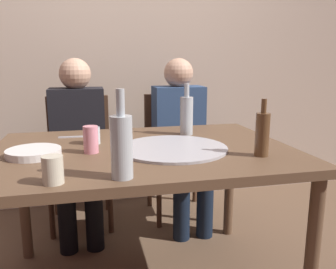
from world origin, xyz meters
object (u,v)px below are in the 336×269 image
object	(u,v)px
wine_bottle	(187,115)
chair_right	(176,146)
tumbler_near	(53,170)
dining_table	(144,163)
table_knife	(79,137)
guest_in_beanie	(181,134)
guest_in_sweater	(78,139)
pizza_tray	(173,148)
water_bottle	(122,145)
beer_bottle	(262,133)
tumbler_far	(92,136)
soda_can	(91,139)
plate_stack	(34,152)
chair_left	(80,151)

from	to	relation	value
wine_bottle	chair_right	bearing A→B (deg)	80.47
tumbler_near	chair_right	size ratio (longest dim) A/B	0.11
tumbler_near	dining_table	bearing A→B (deg)	47.82
table_knife	chair_right	world-z (taller)	chair_right
dining_table	wine_bottle	bearing A→B (deg)	40.94
tumbler_near	guest_in_beanie	world-z (taller)	guest_in_beanie
guest_in_beanie	guest_in_sweater	bearing A→B (deg)	0.00
pizza_tray	water_bottle	xyz separation A→B (m)	(-0.27, -0.35, 0.11)
beer_bottle	chair_right	xyz separation A→B (m)	(-0.09, 1.16, -0.33)
dining_table	guest_in_beanie	world-z (taller)	guest_in_beanie
dining_table	tumbler_far	distance (m)	0.30
water_bottle	tumbler_far	world-z (taller)	water_bottle
tumbler_near	guest_in_sweater	size ratio (longest dim) A/B	0.08
table_knife	soda_can	bearing A→B (deg)	-78.80
guest_in_sweater	guest_in_beanie	bearing A→B (deg)	-180.00
beer_bottle	plate_stack	world-z (taller)	beer_bottle
chair_left	water_bottle	bearing A→B (deg)	97.89
pizza_tray	chair_left	world-z (taller)	chair_left
water_bottle	tumbler_far	bearing A→B (deg)	99.70
tumbler_near	guest_in_beanie	distance (m)	1.40
pizza_tray	chair_left	xyz separation A→B (m)	(-0.45, 0.96, -0.24)
dining_table	plate_stack	distance (m)	0.50
chair_left	guest_in_sweater	distance (m)	0.20
chair_left	dining_table	bearing A→B (deg)	109.72
guest_in_beanie	beer_bottle	bearing A→B (deg)	94.84
dining_table	chair_left	bearing A→B (deg)	109.72
pizza_tray	chair_left	size ratio (longest dim) A/B	0.57
soda_can	plate_stack	size ratio (longest dim) A/B	0.52
table_knife	guest_in_beanie	size ratio (longest dim) A/B	0.19
beer_bottle	plate_stack	xyz separation A→B (m)	(-0.97, 0.22, -0.08)
dining_table	chair_right	bearing A→B (deg)	66.48
soda_can	water_bottle	bearing A→B (deg)	-74.74
tumbler_near	soda_can	world-z (taller)	soda_can
wine_bottle	plate_stack	distance (m)	0.83
pizza_tray	chair_right	world-z (taller)	chair_right
guest_in_sweater	chair_left	bearing A→B (deg)	-90.00
dining_table	chair_right	distance (m)	1.00
guest_in_sweater	table_knife	bearing A→B (deg)	92.70
water_bottle	chair_left	world-z (taller)	water_bottle
wine_bottle	chair_right	size ratio (longest dim) A/B	0.32
tumbler_far	guest_in_sweater	xyz separation A→B (m)	(-0.09, 0.61, -0.15)
guest_in_sweater	dining_table	bearing A→B (deg)	113.31
soda_can	chair_left	size ratio (longest dim) A/B	0.14
table_knife	guest_in_sweater	world-z (taller)	guest_in_sweater
pizza_tray	guest_in_beanie	world-z (taller)	guest_in_beanie
tumbler_far	soda_can	world-z (taller)	soda_can
beer_bottle	tumbler_near	xyz separation A→B (m)	(-0.85, -0.16, -0.05)
wine_bottle	guest_in_sweater	distance (m)	0.82
chair_left	wine_bottle	bearing A→B (deg)	132.67
water_bottle	guest_in_sweater	bearing A→B (deg)	98.90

